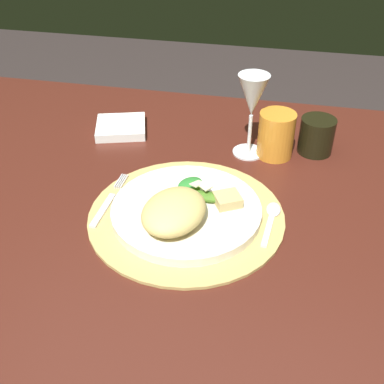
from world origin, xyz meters
The scene contains 12 objects.
dining_table centered at (0.00, 0.00, 0.59)m, with size 1.27×0.96×0.74m.
placemat centered at (0.06, -0.03, 0.74)m, with size 0.35×0.35×0.01m, color tan.
dinner_plate centered at (0.06, -0.03, 0.76)m, with size 0.27×0.27×0.02m, color silver.
pasta_serving centered at (0.05, -0.08, 0.79)m, with size 0.13×0.10×0.05m, color #D6BD6B.
salad_greens centered at (0.07, 0.01, 0.77)m, with size 0.10×0.08×0.03m.
bread_piece centered at (0.13, -0.01, 0.77)m, with size 0.04×0.04×0.02m, color tan.
fork centered at (-0.09, -0.03, 0.75)m, with size 0.02×0.17×0.00m.
spoon centered at (0.21, -0.01, 0.75)m, with size 0.03×0.12×0.01m.
napkin centered at (-0.16, 0.25, 0.75)m, with size 0.11×0.11×0.02m, color white.
wine_glass centered at (0.14, 0.21, 0.87)m, with size 0.07×0.07×0.18m.
amber_tumbler centered at (0.20, 0.21, 0.79)m, with size 0.08×0.08×0.10m, color orange.
dark_tumbler centered at (0.29, 0.25, 0.78)m, with size 0.07×0.07×0.08m, color black.
Camera 1 is at (0.21, -0.69, 1.29)m, focal length 44.75 mm.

